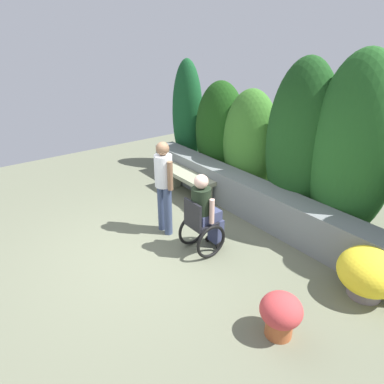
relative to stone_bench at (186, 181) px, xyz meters
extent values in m
plane|color=#676B55|center=(1.45, -1.69, -0.33)|extent=(11.47, 11.47, 0.00)
cube|color=slate|center=(1.45, 0.47, 0.02)|extent=(6.06, 0.50, 0.70)
ellipsoid|color=#144B23|center=(-1.50, 1.13, 1.00)|extent=(0.92, 0.65, 2.67)
ellipsoid|color=#194412|center=(-0.31, 1.20, 0.81)|extent=(1.37, 0.96, 2.28)
ellipsoid|color=#3A7627|center=(0.65, 1.18, 0.78)|extent=(1.34, 0.94, 2.23)
ellipsoid|color=#1B491A|center=(1.96, 1.07, 1.13)|extent=(1.36, 0.95, 2.91)
ellipsoid|color=#225A21|center=(2.89, 1.14, 1.21)|extent=(1.43, 1.00, 3.07)
cube|color=gray|center=(-0.56, 0.00, -0.12)|extent=(0.20, 0.37, 0.42)
cube|color=gray|center=(0.56, 0.00, -0.12)|extent=(0.20, 0.37, 0.42)
cube|color=gray|center=(0.00, 0.00, 0.13)|extent=(1.47, 0.43, 0.09)
cube|color=black|center=(1.84, -1.04, 0.17)|extent=(0.40, 0.40, 0.06)
cube|color=black|center=(1.84, -1.22, 0.40)|extent=(0.40, 0.04, 0.40)
cube|color=black|center=(1.84, -0.72, -0.23)|extent=(0.28, 0.12, 0.03)
torus|color=black|center=(1.60, -1.04, -0.05)|extent=(0.05, 0.56, 0.56)
torus|color=black|center=(2.08, -1.04, -0.05)|extent=(0.05, 0.56, 0.56)
cylinder|color=black|center=(1.70, -0.79, -0.28)|extent=(0.03, 0.10, 0.10)
cylinder|color=black|center=(1.98, -0.79, -0.28)|extent=(0.03, 0.10, 0.10)
cube|color=#3A4064|center=(1.84, -0.94, 0.28)|extent=(0.30, 0.40, 0.16)
cube|color=#3A4064|center=(1.84, -0.74, -0.06)|extent=(0.26, 0.14, 0.43)
cylinder|color=black|center=(1.84, -1.06, 0.53)|extent=(0.30, 0.30, 0.50)
cylinder|color=beige|center=(1.65, -1.00, 0.45)|extent=(0.08, 0.08, 0.40)
cylinder|color=beige|center=(2.03, -1.00, 0.45)|extent=(0.08, 0.08, 0.40)
sphere|color=beige|center=(1.84, -1.06, 0.89)|extent=(0.22, 0.22, 0.22)
cylinder|color=#3D4B6E|center=(0.88, -1.18, 0.11)|extent=(0.14, 0.14, 0.88)
cylinder|color=#3D4B6E|center=(1.08, -1.18, 0.11)|extent=(0.14, 0.14, 0.88)
cylinder|color=silver|center=(0.98, -1.18, 0.83)|extent=(0.30, 0.30, 0.54)
cylinder|color=brown|center=(0.78, -1.18, 0.80)|extent=(0.09, 0.09, 0.49)
cylinder|color=brown|center=(1.18, -1.18, 0.80)|extent=(0.09, 0.09, 0.49)
sphere|color=brown|center=(0.98, -1.18, 1.21)|extent=(0.22, 0.22, 0.22)
cylinder|color=gray|center=(4.00, 0.06, -0.22)|extent=(0.44, 0.44, 0.22)
ellipsoid|color=#3A6E2D|center=(4.00, 0.06, -0.03)|extent=(0.48, 0.48, 0.22)
ellipsoid|color=yellow|center=(4.00, 0.06, 0.06)|extent=(0.82, 0.82, 0.62)
cylinder|color=#B25930|center=(3.75, -1.40, -0.20)|extent=(0.32, 0.32, 0.26)
ellipsoid|color=#1C4F0F|center=(3.75, -1.40, -0.02)|extent=(0.35, 0.35, 0.14)
ellipsoid|color=#C73E40|center=(3.75, -1.40, 0.04)|extent=(0.49, 0.49, 0.39)
camera|label=1|loc=(5.58, -4.04, 2.94)|focal=32.79mm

